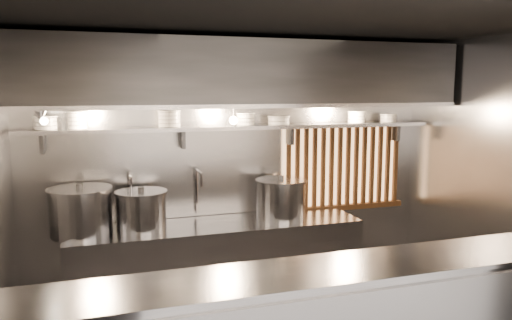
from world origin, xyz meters
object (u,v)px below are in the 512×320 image
stock_pot_left (81,211)px  stock_pot_right (281,199)px  heat_lamp (40,114)px  stock_pot_mid (142,210)px  pendant_bulb (234,120)px

stock_pot_left → stock_pot_right: size_ratio=1.12×
heat_lamp → stock_pot_right: size_ratio=0.52×
stock_pot_left → stock_pot_right: stock_pot_left is taller
stock_pot_mid → stock_pot_left: bearing=178.1°
stock_pot_mid → stock_pot_right: bearing=0.7°
heat_lamp → stock_pot_right: 2.52m
stock_pot_left → stock_pot_right: (2.04, -0.00, -0.01)m
pendant_bulb → stock_pot_mid: 1.29m
pendant_bulb → stock_pot_left: 1.74m
stock_pot_mid → stock_pot_right: size_ratio=0.94×
stock_pot_left → stock_pot_mid: (0.57, -0.02, -0.03)m
stock_pot_left → stock_pot_right: 2.04m
pendant_bulb → stock_pot_right: size_ratio=0.28×
heat_lamp → stock_pot_right: (2.31, 0.31, -0.95)m
pendant_bulb → stock_pot_right: bearing=-4.4°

